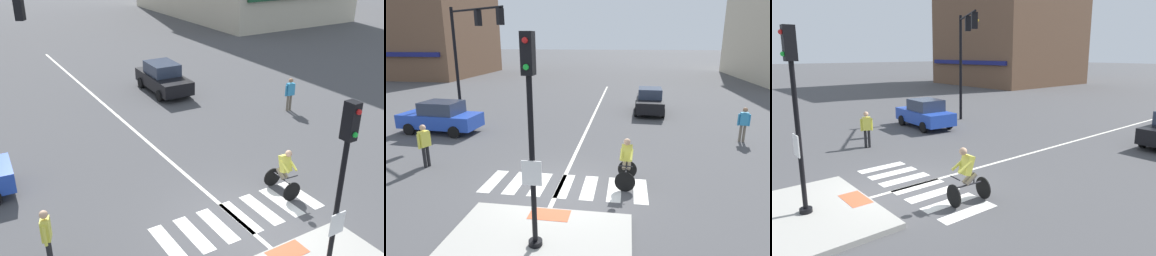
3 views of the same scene
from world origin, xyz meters
The scene contains 17 objects.
ground_plane centered at (0.00, 0.00, 0.00)m, with size 300.00×300.00×0.00m, color #474749.
traffic_island centered at (0.00, -3.17, 0.07)m, with size 4.39×3.38×0.15m, color #A3A099.
tactile_pad_front centered at (0.00, -1.83, 0.15)m, with size 1.10×0.60×0.01m, color #DB5B38.
signal_pole centered at (0.00, -3.17, 2.99)m, with size 0.44×0.38×4.73m.
crosswalk_stripe_a centered at (-2.50, 0.29, 0.00)m, with size 0.44×1.80×0.01m, color silver.
crosswalk_stripe_b centered at (-1.66, 0.29, 0.00)m, with size 0.44×1.80×0.01m, color silver.
crosswalk_stripe_c centered at (-0.83, 0.29, 0.00)m, with size 0.44×1.80×0.01m, color silver.
crosswalk_stripe_d centered at (0.00, 0.29, 0.00)m, with size 0.44×1.80×0.01m, color silver.
crosswalk_stripe_e centered at (0.83, 0.29, 0.00)m, with size 0.44×1.80×0.01m, color silver.
crosswalk_stripe_f centered at (1.66, 0.29, 0.00)m, with size 0.44×1.80×0.01m, color silver.
crosswalk_stripe_g centered at (2.50, 0.29, 0.00)m, with size 0.44×1.80×0.01m, color silver.
lane_centre_line centered at (-0.14, 10.00, 0.00)m, with size 0.14×28.00×0.01m, color silver.
traffic_light_mast centered at (-6.99, 8.15, 4.52)m, with size 4.16×2.56×6.52m.
building_corner_left centered at (-25.78, 32.38, 9.71)m, with size 15.95×16.34×19.38m.
car_blue_cross_left centered at (-7.63, 5.69, 0.81)m, with size 4.19×2.03×1.64m.
cyclist centered at (2.02, 0.65, 0.87)m, with size 0.73×1.13×1.68m.
pedestrian_at_curb_left centered at (-5.53, 1.13, 0.98)m, with size 0.33×0.52×1.67m.
Camera 3 is at (9.17, -5.48, 4.22)m, focal length 32.87 mm.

